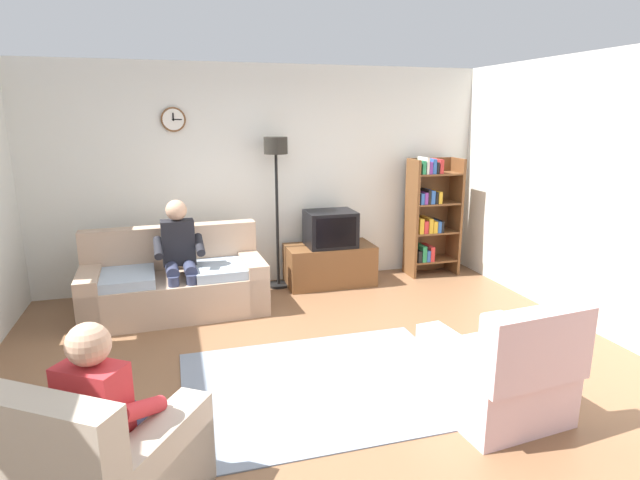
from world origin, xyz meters
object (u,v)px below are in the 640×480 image
at_px(couch, 175,284).
at_px(armchair_near_window, 102,471).
at_px(tv_stand, 330,265).
at_px(bookshelf, 430,214).
at_px(tv, 330,229).
at_px(armchair_near_bookshelf, 497,375).
at_px(person_in_left_armchair, 108,408).
at_px(floor_lamp, 276,171).
at_px(person_on_couch, 179,252).

distance_m(couch, armchair_near_window, 3.00).
height_order(tv_stand, bookshelf, bookshelf).
bearing_deg(tv, armchair_near_bookshelf, -84.33).
height_order(armchair_near_window, armchair_near_bookshelf, same).
distance_m(armchair_near_window, person_in_left_armchair, 0.33).
height_order(tv_stand, tv, tv).
bearing_deg(bookshelf, tv_stand, -177.27).
relative_size(couch, floor_lamp, 1.05).
relative_size(armchair_near_bookshelf, person_in_left_armchair, 0.85).
bearing_deg(person_on_couch, armchair_near_bookshelf, -50.19).
height_order(tv_stand, floor_lamp, floor_lamp).
height_order(armchair_near_bookshelf, person_on_couch, person_on_couch).
xyz_separation_m(floor_lamp, armchair_near_bookshelf, (0.95, -3.20, -1.16)).
relative_size(tv, armchair_near_window, 0.51).
bearing_deg(armchair_near_bookshelf, person_on_couch, 129.81).
relative_size(floor_lamp, armchair_near_bookshelf, 1.94).
relative_size(tv, person_in_left_armchair, 0.54).
distance_m(tv_stand, bookshelf, 1.52).
bearing_deg(person_on_couch, bookshelf, 10.69).
height_order(tv, armchair_near_window, tv).
height_order(floor_lamp, person_in_left_armchair, floor_lamp).
bearing_deg(armchair_near_bookshelf, armchair_near_window, -173.33).
relative_size(tv_stand, armchair_near_bookshelf, 1.15).
bearing_deg(bookshelf, armchair_near_window, -136.89).
xyz_separation_m(armchair_near_bookshelf, person_in_left_armchair, (-2.55, -0.23, 0.32)).
distance_m(person_on_couch, person_in_left_armchair, 2.82).
height_order(tv_stand, armchair_near_bookshelf, armchair_near_bookshelf).
bearing_deg(person_on_couch, armchair_near_window, -99.38).
distance_m(tv_stand, tv, 0.47).
bearing_deg(floor_lamp, tv, -10.84).
bearing_deg(tv, person_in_left_armchair, -124.22).
distance_m(armchair_near_window, armchair_near_bookshelf, 2.62).
height_order(couch, person_in_left_armchair, person_in_left_armchair).
distance_m(floor_lamp, armchair_near_window, 4.04).
relative_size(armchair_near_window, armchair_near_bookshelf, 1.23).
xyz_separation_m(floor_lamp, armchair_near_window, (-1.65, -3.50, -1.16)).
bearing_deg(armchair_near_window, tv, 55.79).
relative_size(bookshelf, person_in_left_armchair, 1.41).
bearing_deg(armchair_near_window, floor_lamp, 64.74).
bearing_deg(bookshelf, person_on_couch, -169.31).
bearing_deg(floor_lamp, person_on_couch, -151.45).
relative_size(armchair_near_window, person_in_left_armchair, 1.05).
bearing_deg(armchair_near_window, tv_stand, 55.98).
height_order(bookshelf, armchair_near_bookshelf, bookshelf).
bearing_deg(couch, bookshelf, 8.62).
height_order(tv_stand, person_on_couch, person_on_couch).
xyz_separation_m(tv, bookshelf, (1.41, 0.09, 0.09)).
xyz_separation_m(couch, tv_stand, (1.89, 0.43, -0.06)).
xyz_separation_m(couch, bookshelf, (3.30, 0.50, 0.50)).
distance_m(couch, person_on_couch, 0.41).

